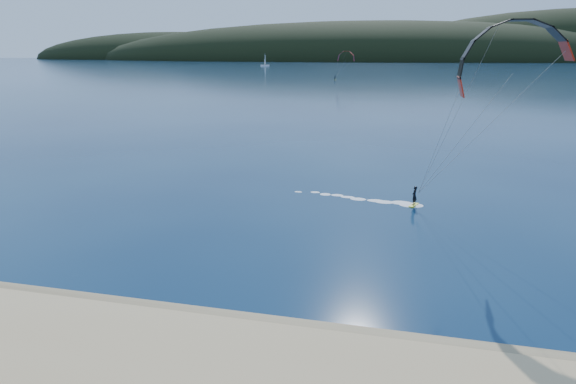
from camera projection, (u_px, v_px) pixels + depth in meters
The scene contains 6 objects.
ground at pixel (114, 379), 18.56m from camera, with size 1800.00×1800.00×0.00m, color #081F3E.
wet_sand at pixel (167, 317), 22.75m from camera, with size 220.00×2.50×0.10m.
headland at pixel (397, 60), 715.02m from camera, with size 1200.00×310.00×140.00m.
kitesurfer_near at pixel (505, 80), 32.05m from camera, with size 20.05×6.72×13.84m.
kitesurfer_far at pixel (346, 60), 208.02m from camera, with size 9.38×6.75×10.86m.
sailboat at pixel (265, 65), 422.55m from camera, with size 7.84×5.19×10.95m.
Camera 1 is at (10.15, -13.83, 12.17)m, focal length 29.90 mm.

